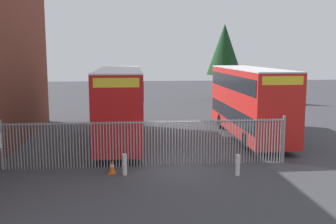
% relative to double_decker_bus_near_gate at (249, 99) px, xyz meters
% --- Properties ---
extents(ground_plane, '(100.00, 100.00, 0.00)m').
position_rel_double_decker_bus_near_gate_xyz_m(ground_plane, '(-5.41, 1.94, -2.42)').
color(ground_plane, '#3D3D42').
extents(palisade_fence, '(13.50, 0.14, 2.35)m').
position_rel_double_decker_bus_near_gate_xyz_m(palisade_fence, '(-6.79, -6.06, -1.24)').
color(palisade_fence, gray).
rests_on(palisade_fence, ground).
extents(double_decker_bus_near_gate, '(2.54, 10.81, 4.42)m').
position_rel_double_decker_bus_near_gate_xyz_m(double_decker_bus_near_gate, '(0.00, 0.00, 0.00)').
color(double_decker_bus_near_gate, red).
rests_on(double_decker_bus_near_gate, ground).
extents(double_decker_bus_behind_fence_left, '(2.54, 10.81, 4.42)m').
position_rel_double_decker_bus_near_gate_xyz_m(double_decker_bus_behind_fence_left, '(-8.19, -0.67, 0.00)').
color(double_decker_bus_behind_fence_left, red).
rests_on(double_decker_bus_behind_fence_left, ground).
extents(bollard_near_left, '(0.20, 0.20, 0.95)m').
position_rel_double_decker_bus_near_gate_xyz_m(bollard_near_left, '(-7.84, -7.32, -1.95)').
color(bollard_near_left, silver).
rests_on(bollard_near_left, ground).
extents(bollard_center_front, '(0.20, 0.20, 0.95)m').
position_rel_double_decker_bus_near_gate_xyz_m(bollard_center_front, '(-2.89, -7.90, -1.95)').
color(bollard_center_front, silver).
rests_on(bollard_center_front, ground).
extents(traffic_cone_by_gate, '(0.34, 0.34, 0.59)m').
position_rel_double_decker_bus_near_gate_xyz_m(traffic_cone_by_gate, '(-8.41, -7.04, -2.13)').
color(traffic_cone_by_gate, orange).
rests_on(traffic_cone_by_gate, ground).
extents(tree_tall_back, '(3.93, 3.93, 8.57)m').
position_rel_double_decker_bus_near_gate_xyz_m(tree_tall_back, '(2.98, 19.17, 3.33)').
color(tree_tall_back, '#4C3823').
rests_on(tree_tall_back, ground).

